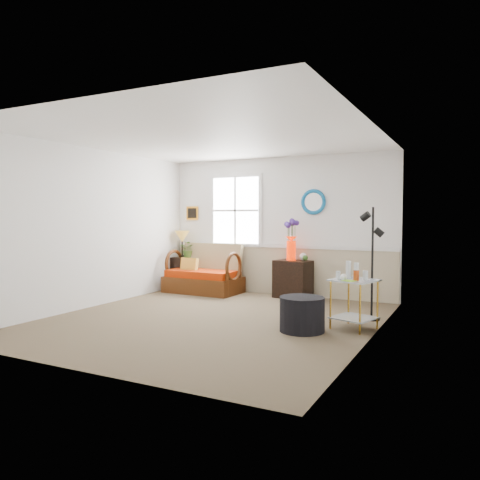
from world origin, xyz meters
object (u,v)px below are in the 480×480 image
at_px(loveseat, 203,268).
at_px(floor_lamp, 372,264).
at_px(side_table, 354,304).
at_px(lamp_stand, 182,273).
at_px(cabinet, 293,279).
at_px(ottoman, 302,314).

relative_size(loveseat, floor_lamp, 0.89).
xyz_separation_m(loveseat, side_table, (3.32, -1.61, -0.14)).
bearing_deg(lamp_stand, floor_lamp, -16.64).
distance_m(lamp_stand, side_table, 4.41).
height_order(loveseat, floor_lamp, floor_lamp).
height_order(lamp_stand, cabinet, cabinet).
distance_m(loveseat, floor_lamp, 3.56).
xyz_separation_m(lamp_stand, side_table, (3.99, -1.88, 0.01)).
xyz_separation_m(cabinet, side_table, (1.54, -1.83, -0.01)).
bearing_deg(loveseat, floor_lamp, -13.67).
bearing_deg(ottoman, cabinet, 113.28).
bearing_deg(side_table, floor_lamp, 81.43).
distance_m(loveseat, side_table, 3.69).
height_order(lamp_stand, floor_lamp, floor_lamp).
bearing_deg(lamp_stand, loveseat, -22.07).
xyz_separation_m(side_table, ottoman, (-0.57, -0.44, -0.11)).
bearing_deg(lamp_stand, side_table, -25.29).
bearing_deg(floor_lamp, side_table, -87.60).
distance_m(cabinet, side_table, 2.39).
bearing_deg(loveseat, side_table, -24.05).
bearing_deg(loveseat, ottoman, -34.82).
bearing_deg(floor_lamp, lamp_stand, 174.33).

